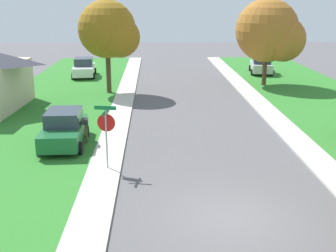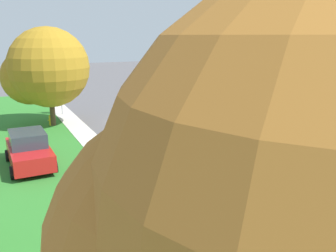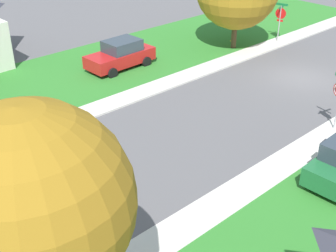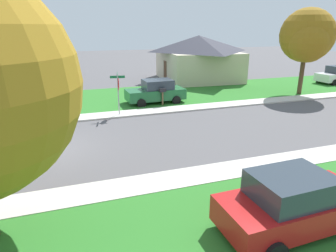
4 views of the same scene
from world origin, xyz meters
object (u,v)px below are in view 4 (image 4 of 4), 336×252
(car_red_kerbside_mid, at_px, (293,203))
(mailbox, at_px, (163,93))
(tree_across_left, at_px, (307,37))
(car_green_across_road, at_px, (156,92))
(stop_sign_far_corner, at_px, (118,87))
(house_left_setback, at_px, (198,57))

(car_red_kerbside_mid, xyz_separation_m, mailbox, (-14.34, 0.82, 0.14))
(car_red_kerbside_mid, xyz_separation_m, tree_across_left, (-14.13, 12.77, 3.78))
(car_green_across_road, height_order, car_red_kerbside_mid, same)
(stop_sign_far_corner, distance_m, car_red_kerbside_mid, 13.26)
(car_red_kerbside_mid, relative_size, mailbox, 3.32)
(stop_sign_far_corner, bearing_deg, mailbox, 112.21)
(car_green_across_road, bearing_deg, car_red_kerbside_mid, -2.35)
(tree_across_left, relative_size, mailbox, 5.29)
(car_green_across_road, relative_size, house_left_setback, 0.46)
(stop_sign_far_corner, bearing_deg, tree_across_left, 94.31)
(car_red_kerbside_mid, distance_m, house_left_setback, 25.23)
(stop_sign_far_corner, height_order, car_red_kerbside_mid, stop_sign_far_corner)
(car_green_across_road, xyz_separation_m, car_red_kerbside_mid, (15.38, -0.63, 0.00))
(car_green_across_road, distance_m, mailbox, 1.06)
(car_red_kerbside_mid, height_order, mailbox, car_red_kerbside_mid)
(stop_sign_far_corner, relative_size, car_green_across_road, 0.64)
(tree_across_left, bearing_deg, stop_sign_far_corner, -85.69)
(car_red_kerbside_mid, distance_m, mailbox, 14.37)
(car_green_across_road, bearing_deg, mailbox, 10.13)
(tree_across_left, height_order, mailbox, tree_across_left)
(car_green_across_road, relative_size, mailbox, 3.33)
(car_green_across_road, xyz_separation_m, house_left_setback, (-8.55, 7.22, 1.50))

